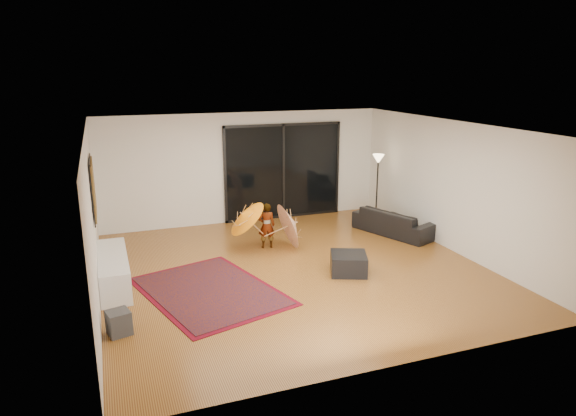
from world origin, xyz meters
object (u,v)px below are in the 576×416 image
child (267,226)px  media_console (114,270)px  ottoman (349,263)px  sofa (394,222)px

child → media_console: bearing=26.2°
media_console → ottoman: 4.25m
media_console → child: 3.28m
sofa → ottoman: 2.72m
media_console → sofa: size_ratio=1.02×
media_console → sofa: sofa is taller
media_console → sofa: 6.26m
media_console → sofa: bearing=7.5°
media_console → sofa: (6.20, 0.84, 0.01)m
ottoman → sofa: bearing=40.8°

